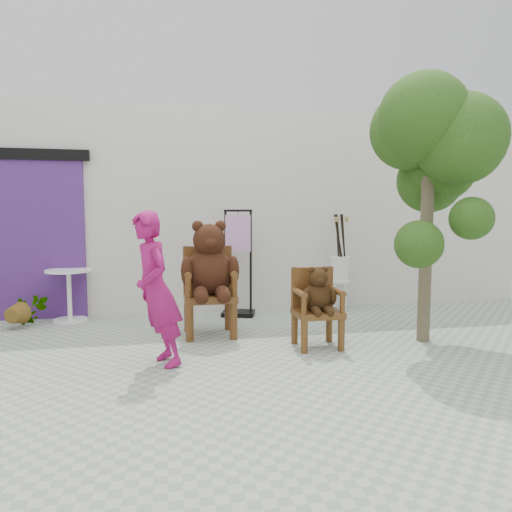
# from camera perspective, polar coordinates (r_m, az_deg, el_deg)

# --- Properties ---
(ground_plane) EXTENTS (60.00, 60.00, 0.00)m
(ground_plane) POSITION_cam_1_polar(r_m,az_deg,el_deg) (4.55, 6.02, -13.26)
(ground_plane) COLOR #9BA493
(ground_plane) RESTS_ON ground
(back_wall) EXTENTS (9.00, 1.00, 3.00)m
(back_wall) POSITION_cam_1_polar(r_m,az_deg,el_deg) (7.34, -1.07, 5.62)
(back_wall) COLOR silver
(back_wall) RESTS_ON ground
(doorway) EXTENTS (1.40, 0.11, 2.33)m
(doorway) POSITION_cam_1_polar(r_m,az_deg,el_deg) (6.92, -25.51, 2.38)
(doorway) COLOR #4A236B
(doorway) RESTS_ON ground
(chair_big) EXTENTS (0.68, 0.72, 1.37)m
(chair_big) POSITION_cam_1_polar(r_m,az_deg,el_deg) (5.43, -5.84, -1.97)
(chair_big) COLOR #47290F
(chair_big) RESTS_ON ground
(chair_small) EXTENTS (0.49, 0.48, 0.89)m
(chair_small) POSITION_cam_1_polar(r_m,az_deg,el_deg) (5.02, 7.62, -5.35)
(chair_small) COLOR #47290F
(chair_small) RESTS_ON ground
(person) EXTENTS (0.52, 0.63, 1.47)m
(person) POSITION_cam_1_polar(r_m,az_deg,el_deg) (4.39, -12.34, -4.14)
(person) COLOR #9A135B
(person) RESTS_ON ground
(cafe_table) EXTENTS (0.60, 0.60, 0.70)m
(cafe_table) POSITION_cam_1_polar(r_m,az_deg,el_deg) (6.68, -22.32, -3.83)
(cafe_table) COLOR white
(cafe_table) RESTS_ON ground
(display_stand) EXTENTS (0.53, 0.47, 1.51)m
(display_stand) POSITION_cam_1_polar(r_m,az_deg,el_deg) (6.51, -2.24, -2.39)
(display_stand) COLOR black
(display_stand) RESTS_ON ground
(stool_bucket) EXTENTS (0.32, 0.32, 1.45)m
(stool_bucket) POSITION_cam_1_polar(r_m,az_deg,el_deg) (7.01, 10.48, -1.46)
(stool_bucket) COLOR white
(stool_bucket) RESTS_ON ground
(tree) EXTENTS (1.48, 1.55, 2.94)m
(tree) POSITION_cam_1_polar(r_m,az_deg,el_deg) (5.52, 21.79, 12.62)
(tree) COLOR #473D2B
(tree) RESTS_ON ground
(potted_plant) EXTENTS (0.53, 0.50, 0.48)m
(potted_plant) POSITION_cam_1_polar(r_m,az_deg,el_deg) (6.59, -26.93, -5.90)
(potted_plant) COLOR #18370F
(potted_plant) RESTS_ON ground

